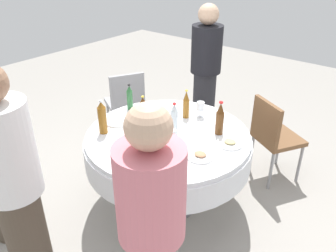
# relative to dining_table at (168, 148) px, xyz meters

# --- Properties ---
(ground_plane) EXTENTS (10.00, 10.00, 0.00)m
(ground_plane) POSITION_rel_dining_table_xyz_m (0.00, 0.00, -0.59)
(ground_plane) COLOR gray
(dining_table) EXTENTS (1.42, 1.42, 0.74)m
(dining_table) POSITION_rel_dining_table_xyz_m (0.00, 0.00, 0.00)
(dining_table) COLOR white
(dining_table) RESTS_ON ground_plane
(bottle_amber_far) EXTENTS (0.06, 0.06, 0.27)m
(bottle_amber_far) POSITION_rel_dining_table_xyz_m (-0.07, 0.34, 0.27)
(bottle_amber_far) COLOR #8C5619
(bottle_amber_far) RESTS_ON dining_table
(bottle_clear_east) EXTENTS (0.06, 0.06, 0.32)m
(bottle_clear_east) POSITION_rel_dining_table_xyz_m (0.01, -0.27, 0.30)
(bottle_clear_east) COLOR silver
(bottle_clear_east) RESTS_ON dining_table
(bottle_clear_south) EXTENTS (0.06, 0.06, 0.29)m
(bottle_clear_south) POSITION_rel_dining_table_xyz_m (0.04, 0.03, 0.28)
(bottle_clear_south) COLOR silver
(bottle_clear_south) RESTS_ON dining_table
(bottle_green_rear) EXTENTS (0.06, 0.06, 0.26)m
(bottle_green_rear) POSITION_rel_dining_table_xyz_m (-0.59, 0.14, 0.27)
(bottle_green_rear) COLOR #2D6B38
(bottle_green_rear) RESTS_ON dining_table
(bottle_amber_inner) EXTENTS (0.07, 0.07, 0.30)m
(bottle_amber_inner) POSITION_rel_dining_table_xyz_m (-0.44, -0.33, 0.29)
(bottle_amber_inner) COLOR #8C5619
(bottle_amber_inner) RESTS_ON dining_table
(bottle_brown_near) EXTENTS (0.07, 0.07, 0.30)m
(bottle_brown_near) POSITION_rel_dining_table_xyz_m (0.33, 0.28, 0.28)
(bottle_brown_near) COLOR #593314
(bottle_brown_near) RESTS_ON dining_table
(bottle_brown_north) EXTENTS (0.06, 0.06, 0.24)m
(bottle_brown_north) POSITION_rel_dining_table_xyz_m (-0.32, 0.04, 0.26)
(bottle_brown_north) COLOR #593314
(bottle_brown_north) RESTS_ON dining_table
(wine_glass_rear) EXTENTS (0.07, 0.07, 0.15)m
(wine_glass_rear) POSITION_rel_dining_table_xyz_m (0.03, 0.44, 0.25)
(wine_glass_rear) COLOR white
(wine_glass_rear) RESTS_ON dining_table
(wine_glass_inner) EXTENTS (0.07, 0.07, 0.15)m
(wine_glass_inner) POSITION_rel_dining_table_xyz_m (-0.06, -0.00, 0.25)
(wine_glass_inner) COLOR white
(wine_glass_inner) RESTS_ON dining_table
(wine_glass_near) EXTENTS (0.07, 0.07, 0.15)m
(wine_glass_near) POSITION_rel_dining_table_xyz_m (0.16, -0.14, 0.25)
(wine_glass_near) COLOR white
(wine_glass_near) RESTS_ON dining_table
(wine_glass_north) EXTENTS (0.07, 0.07, 0.14)m
(wine_glass_north) POSITION_rel_dining_table_xyz_m (-0.26, -0.14, 0.25)
(wine_glass_north) COLOR white
(wine_glass_north) RESTS_ON dining_table
(plate_outer) EXTENTS (0.24, 0.24, 0.02)m
(plate_outer) POSITION_rel_dining_table_xyz_m (-0.33, 0.29, 0.16)
(plate_outer) COLOR white
(plate_outer) RESTS_ON dining_table
(plate_right) EXTENTS (0.21, 0.21, 0.04)m
(plate_right) POSITION_rel_dining_table_xyz_m (0.41, -0.12, 0.16)
(plate_right) COLOR white
(plate_right) RESTS_ON dining_table
(plate_west) EXTENTS (0.25, 0.25, 0.02)m
(plate_west) POSITION_rel_dining_table_xyz_m (-0.49, -0.11, 0.16)
(plate_west) COLOR white
(plate_west) RESTS_ON dining_table
(plate_mid) EXTENTS (0.21, 0.21, 0.04)m
(plate_mid) POSITION_rel_dining_table_xyz_m (0.49, 0.18, 0.16)
(plate_mid) COLOR white
(plate_mid) RESTS_ON dining_table
(spoon_east) EXTENTS (0.10, 0.17, 0.00)m
(spoon_east) POSITION_rel_dining_table_xyz_m (-0.01, -0.45, 0.15)
(spoon_east) COLOR silver
(spoon_east) RESTS_ON dining_table
(fork_south) EXTENTS (0.18, 0.02, 0.00)m
(fork_south) POSITION_rel_dining_table_xyz_m (0.18, 0.34, 0.15)
(fork_south) COLOR silver
(fork_south) RESTS_ON dining_table
(person_east) EXTENTS (0.34, 0.34, 1.67)m
(person_east) POSITION_rel_dining_table_xyz_m (-0.12, -1.29, 0.28)
(person_east) COLOR #4C3F33
(person_east) RESTS_ON ground_plane
(person_south) EXTENTS (0.34, 0.34, 1.61)m
(person_south) POSITION_rel_dining_table_xyz_m (-0.42, 1.19, 0.25)
(person_south) COLOR #26262B
(person_south) RESTS_ON ground_plane
(person_rear) EXTENTS (0.34, 0.34, 1.60)m
(person_rear) POSITION_rel_dining_table_xyz_m (0.73, -1.03, 0.25)
(person_rear) COLOR slate
(person_rear) RESTS_ON ground_plane
(chair_near) EXTENTS (0.54, 0.54, 0.87)m
(chair_near) POSITION_rel_dining_table_xyz_m (-1.13, 0.60, -0.07)
(chair_near) COLOR #99999E
(chair_near) RESTS_ON ground_plane
(chair_north) EXTENTS (0.55, 0.55, 0.87)m
(chair_north) POSITION_rel_dining_table_xyz_m (0.55, 0.94, -0.07)
(chair_north) COLOR brown
(chair_north) RESTS_ON ground_plane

